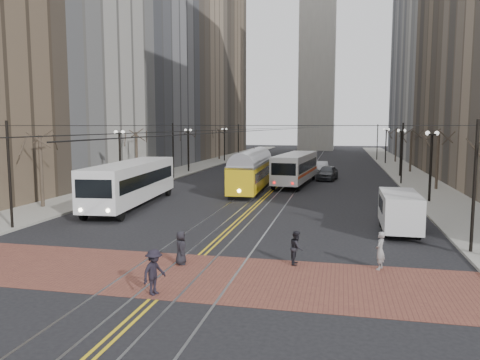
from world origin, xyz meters
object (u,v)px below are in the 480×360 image
at_px(clock_tower, 318,8).
at_px(pedestrian_b, 380,251).
at_px(transit_bus, 132,184).
at_px(streetcar, 252,175).
at_px(pedestrian_d, 154,272).
at_px(sedan_grey, 327,173).
at_px(pedestrian_c, 297,248).
at_px(sedan_silver, 322,167).
at_px(cargo_van, 400,213).
at_px(pedestrian_a, 181,248).
at_px(rear_bus, 296,169).

height_order(clock_tower, pedestrian_b, clock_tower).
relative_size(clock_tower, transit_bus, 4.79).
height_order(clock_tower, streetcar, clock_tower).
xyz_separation_m(streetcar, pedestrian_d, (1.74, -28.44, -0.68)).
height_order(sedan_grey, pedestrian_c, sedan_grey).
relative_size(clock_tower, sedan_silver, 14.53).
distance_m(cargo_van, pedestrian_b, 7.81).
bearing_deg(pedestrian_d, cargo_van, -18.88).
bearing_deg(sedan_silver, transit_bus, -121.26).
xyz_separation_m(transit_bus, pedestrian_b, (17.73, -12.82, -0.87)).
xyz_separation_m(clock_tower, pedestrian_c, (4.67, -103.50, -35.18)).
xyz_separation_m(pedestrian_a, pedestrian_d, (0.32, -3.87, 0.09)).
distance_m(pedestrian_b, pedestrian_d, 9.84).
relative_size(clock_tower, sedan_grey, 13.20).
relative_size(transit_bus, pedestrian_b, 8.21).
relative_size(transit_bus, pedestrian_a, 8.97).
height_order(pedestrian_a, pedestrian_c, pedestrian_c).
relative_size(streetcar, pedestrian_a, 8.57).
relative_size(sedan_silver, pedestrian_c, 2.94).
height_order(cargo_van, sedan_silver, cargo_van).
bearing_deg(sedan_silver, rear_bus, -106.45).
bearing_deg(cargo_van, clock_tower, 96.42).
distance_m(streetcar, sedan_grey, 12.99).
xyz_separation_m(sedan_grey, pedestrian_a, (-5.50, -35.54, -0.07)).
height_order(sedan_silver, pedestrian_b, pedestrian_b).
bearing_deg(rear_bus, streetcar, -117.39).
distance_m(transit_bus, sedan_silver, 33.33).
height_order(pedestrian_b, pedestrian_c, pedestrian_b).
bearing_deg(pedestrian_b, pedestrian_a, -63.17).
bearing_deg(rear_bus, pedestrian_a, -89.32).
bearing_deg(transit_bus, pedestrian_d, -67.64).
bearing_deg(transit_bus, pedestrian_b, -40.94).
distance_m(transit_bus, streetcar, 13.01).
xyz_separation_m(clock_tower, streetcar, (-1.90, -80.05, -34.41)).
xyz_separation_m(clock_tower, rear_bus, (1.80, -74.21, -34.31)).
distance_m(transit_bus, rear_bus, 19.92).
xyz_separation_m(pedestrian_b, pedestrian_c, (-3.65, 0.00, -0.07)).
relative_size(clock_tower, pedestrian_c, 42.75).
height_order(rear_bus, cargo_van, rear_bus).
relative_size(sedan_grey, pedestrian_b, 2.97).
bearing_deg(clock_tower, streetcar, -91.36).
xyz_separation_m(rear_bus, pedestrian_a, (-2.27, -30.41, -0.87)).
xyz_separation_m(cargo_van, sedan_silver, (-6.00, 35.70, -0.44)).
relative_size(clock_tower, rear_bus, 5.20).
relative_size(streetcar, rear_bus, 1.04).
relative_size(clock_tower, cargo_van, 12.28).
bearing_deg(pedestrian_d, pedestrian_c, -24.05).
height_order(streetcar, pedestrian_d, streetcar).
xyz_separation_m(transit_bus, pedestrian_c, (14.07, -12.82, -0.94)).
xyz_separation_m(rear_bus, cargo_van, (8.20, -21.67, -0.47)).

